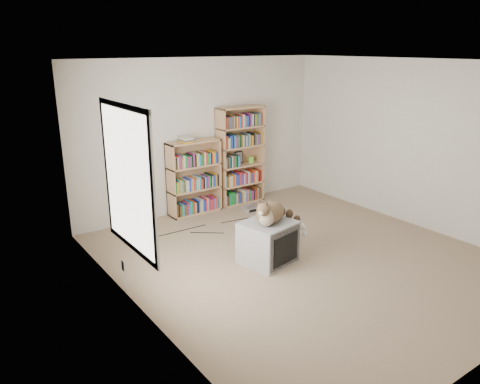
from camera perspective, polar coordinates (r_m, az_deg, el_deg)
floor at (r=6.27m, az=7.58°, el=-7.95°), size 4.50×5.00×0.01m
wall_back at (r=7.81m, az=-4.68°, el=6.89°), size 4.50×0.02×2.50m
wall_left at (r=4.65m, az=-12.57°, el=-0.85°), size 0.02×5.00×2.50m
wall_right at (r=7.55m, az=20.66°, el=5.45°), size 0.02×5.00×2.50m
ceiling at (r=5.68m, az=8.61°, el=15.49°), size 4.50×5.00×0.02m
window at (r=4.79m, az=-13.51°, el=1.50°), size 0.02×1.22×1.52m
crt_tv at (r=6.02m, az=3.39°, el=-6.11°), size 0.72×0.68×0.54m
cat at (r=5.91m, az=4.30°, el=-2.71°), size 0.83×0.52×0.59m
bookcase_tall at (r=8.14m, az=-0.03°, el=4.21°), size 0.85×0.30×1.69m
bookcase_short at (r=7.72m, az=-5.69°, el=1.41°), size 0.88×0.30×1.21m
book_stack at (r=7.45m, az=-6.66°, el=6.35°), size 0.19×0.25×0.08m
green_mug at (r=8.27m, az=1.32°, el=3.97°), size 0.10×0.10×0.11m
framed_print at (r=8.23m, az=-0.14°, el=4.28°), size 0.16×0.05×0.21m
dvd_player at (r=7.93m, az=1.47°, el=-1.98°), size 0.33×0.24×0.07m
wall_outlet at (r=5.46m, az=-14.04°, el=-8.69°), size 0.01×0.08×0.13m
floor_cables at (r=7.26m, az=-2.23°, el=-4.14°), size 1.20×0.70×0.01m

